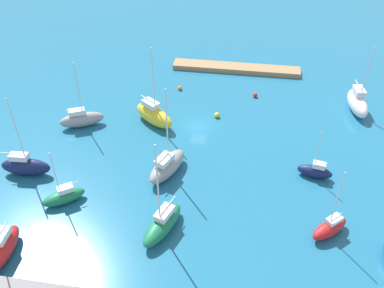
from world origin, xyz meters
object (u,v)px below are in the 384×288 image
(sailboat_white_far_south, at_px, (358,102))
(mooring_buoy_red, at_px, (255,95))
(mooring_buoy_orange, at_px, (180,88))
(sailboat_navy_by_breakwater, at_px, (25,166))
(sailboat_yellow_mid_basin, at_px, (154,115))
(sailboat_red_near_pier, at_px, (330,228))
(sailboat_red_lone_north, at_px, (3,248))
(sailboat_navy_lone_south, at_px, (315,171))
(sailboat_gray_inner_mooring, at_px, (167,166))
(pier_dock, at_px, (236,68))
(sailboat_green_center_basin, at_px, (64,196))
(mooring_buoy_yellow, at_px, (217,115))
(sailboat_gray_east_end, at_px, (81,119))
(sailboat_green_far_north, at_px, (162,224))

(sailboat_white_far_south, distance_m, mooring_buoy_red, 16.41)
(mooring_buoy_orange, bearing_deg, mooring_buoy_red, 178.08)
(sailboat_navy_by_breakwater, distance_m, sailboat_yellow_mid_basin, 19.95)
(sailboat_red_near_pier, distance_m, sailboat_yellow_mid_basin, 30.70)
(sailboat_red_lone_north, relative_size, mooring_buoy_orange, 13.61)
(sailboat_yellow_mid_basin, height_order, sailboat_navy_lone_south, sailboat_yellow_mid_basin)
(sailboat_red_near_pier, bearing_deg, sailboat_gray_inner_mooring, -62.03)
(sailboat_gray_inner_mooring, relative_size, mooring_buoy_orange, 18.15)
(sailboat_red_near_pier, bearing_deg, pier_dock, -113.00)
(sailboat_green_center_basin, bearing_deg, sailboat_navy_by_breakwater, -66.82)
(sailboat_green_center_basin, xyz_separation_m, sailboat_gray_inner_mooring, (-11.51, -7.06, 0.38))
(sailboat_yellow_mid_basin, xyz_separation_m, sailboat_navy_lone_south, (-23.64, 8.81, -0.63))
(pier_dock, distance_m, mooring_buoy_yellow, 16.30)
(sailboat_navy_lone_south, height_order, mooring_buoy_orange, sailboat_navy_lone_south)
(sailboat_gray_east_end, relative_size, sailboat_yellow_mid_basin, 0.84)
(sailboat_red_lone_north, height_order, mooring_buoy_orange, sailboat_red_lone_north)
(sailboat_green_center_basin, height_order, mooring_buoy_red, sailboat_green_center_basin)
(sailboat_gray_east_end, distance_m, sailboat_navy_by_breakwater, 12.15)
(mooring_buoy_yellow, bearing_deg, sailboat_yellow_mid_basin, 18.18)
(sailboat_red_near_pier, bearing_deg, sailboat_yellow_mid_basin, -79.16)
(sailboat_red_near_pier, relative_size, mooring_buoy_red, 12.19)
(sailboat_green_center_basin, relative_size, sailboat_navy_lone_south, 1.09)
(sailboat_red_near_pier, bearing_deg, mooring_buoy_red, -114.30)
(sailboat_gray_inner_mooring, relative_size, sailboat_navy_lone_south, 1.76)
(sailboat_red_near_pier, distance_m, mooring_buoy_yellow, 26.32)
(sailboat_yellow_mid_basin, distance_m, mooring_buoy_orange, 10.93)
(sailboat_gray_inner_mooring, bearing_deg, mooring_buoy_red, -5.20)
(sailboat_green_center_basin, relative_size, sailboat_gray_inner_mooring, 0.62)
(sailboat_red_near_pier, bearing_deg, sailboat_green_far_north, -34.86)
(sailboat_green_center_basin, relative_size, sailboat_red_lone_north, 0.82)
(sailboat_navy_lone_south, bearing_deg, mooring_buoy_red, -55.26)
(sailboat_red_near_pier, height_order, sailboat_white_far_south, sailboat_white_far_south)
(mooring_buoy_yellow, bearing_deg, sailboat_red_lone_north, 56.34)
(mooring_buoy_red, relative_size, mooring_buoy_yellow, 0.93)
(sailboat_gray_inner_mooring, height_order, sailboat_red_lone_north, sailboat_gray_inner_mooring)
(sailboat_navy_by_breakwater, bearing_deg, sailboat_gray_inner_mooring, 4.86)
(sailboat_red_lone_north, bearing_deg, sailboat_navy_lone_south, 116.18)
(sailboat_navy_by_breakwater, xyz_separation_m, sailboat_yellow_mid_basin, (-14.15, -14.06, 0.18))
(sailboat_gray_inner_mooring, xyz_separation_m, sailboat_green_far_north, (-1.41, 9.71, -0.16))
(sailboat_green_center_basin, bearing_deg, mooring_buoy_orange, -143.87)
(pier_dock, bearing_deg, sailboat_white_far_south, 151.45)
(sailboat_gray_east_end, bearing_deg, sailboat_gray_inner_mooring, -55.45)
(sailboat_red_near_pier, xyz_separation_m, sailboat_yellow_mid_basin, (24.51, -18.47, 0.57))
(sailboat_white_far_south, relative_size, sailboat_gray_inner_mooring, 0.88)
(sailboat_green_center_basin, distance_m, sailboat_yellow_mid_basin, 19.61)
(sailboat_red_near_pier, distance_m, sailboat_red_lone_north, 36.00)
(sailboat_gray_east_end, height_order, sailboat_red_lone_north, sailboat_gray_east_end)
(sailboat_yellow_mid_basin, bearing_deg, mooring_buoy_yellow, 53.75)
(sailboat_red_lone_north, bearing_deg, sailboat_gray_inner_mooring, 135.01)
(sailboat_white_far_south, xyz_separation_m, sailboat_red_lone_north, (42.03, 35.19, -0.34))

